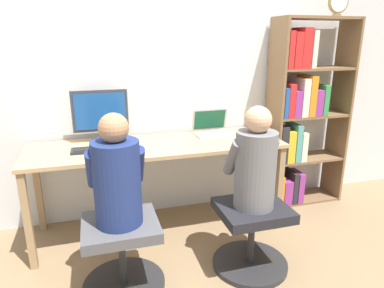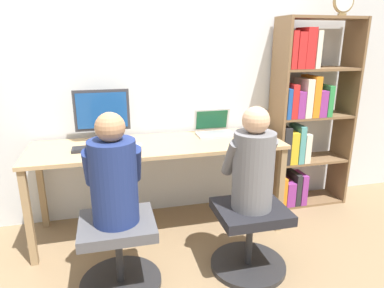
% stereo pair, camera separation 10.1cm
% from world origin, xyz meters
% --- Properties ---
extents(ground_plane, '(14.00, 14.00, 0.00)m').
position_xyz_m(ground_plane, '(0.00, 0.00, 0.00)').
color(ground_plane, '#846B4C').
extents(wall_back, '(10.00, 0.05, 2.60)m').
position_xyz_m(wall_back, '(0.00, 0.70, 1.30)').
color(wall_back, silver).
rests_on(wall_back, ground_plane).
extents(desk, '(2.06, 0.64, 0.78)m').
position_xyz_m(desk, '(0.00, 0.32, 0.70)').
color(desk, tan).
rests_on(desk, ground_plane).
extents(desktop_monitor, '(0.45, 0.21, 0.43)m').
position_xyz_m(desktop_monitor, '(-0.43, 0.51, 1.00)').
color(desktop_monitor, '#333338').
rests_on(desktop_monitor, desk).
extents(laptop, '(0.33, 0.25, 0.22)m').
position_xyz_m(laptop, '(0.53, 0.48, 0.83)').
color(laptop, '#B7B7BC').
rests_on(laptop, desk).
extents(keyboard, '(0.45, 0.13, 0.03)m').
position_xyz_m(keyboard, '(-0.45, 0.27, 0.79)').
color(keyboard, '#232326').
rests_on(keyboard, desk).
extents(computer_mouse_by_keyboard, '(0.07, 0.10, 0.03)m').
position_xyz_m(computer_mouse_by_keyboard, '(-0.17, 0.26, 0.80)').
color(computer_mouse_by_keyboard, silver).
rests_on(computer_mouse_by_keyboard, desk).
extents(office_chair_left, '(0.55, 0.55, 0.49)m').
position_xyz_m(office_chair_left, '(-0.38, -0.34, 0.27)').
color(office_chair_left, '#262628').
rests_on(office_chair_left, ground_plane).
extents(office_chair_right, '(0.55, 0.55, 0.49)m').
position_xyz_m(office_chair_right, '(0.53, -0.38, 0.27)').
color(office_chair_right, '#262628').
rests_on(office_chair_right, ground_plane).
extents(person_at_monitor, '(0.36, 0.33, 0.71)m').
position_xyz_m(person_at_monitor, '(-0.38, -0.34, 0.80)').
color(person_at_monitor, navy).
rests_on(person_at_monitor, office_chair_left).
extents(person_at_laptop, '(0.34, 0.33, 0.70)m').
position_xyz_m(person_at_laptop, '(0.53, -0.37, 0.80)').
color(person_at_laptop, slate).
rests_on(person_at_laptop, office_chair_right).
extents(bookshelf, '(0.77, 0.31, 1.79)m').
position_xyz_m(bookshelf, '(1.41, 0.47, 0.90)').
color(bookshelf, brown).
rests_on(bookshelf, ground_plane).
extents(desk_clock, '(0.20, 0.03, 0.22)m').
position_xyz_m(desk_clock, '(1.64, 0.39, 1.91)').
color(desk_clock, olive).
rests_on(desk_clock, bookshelf).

